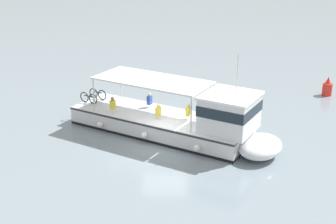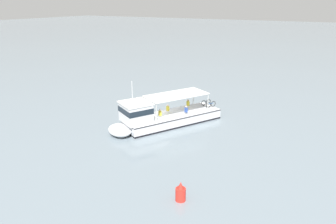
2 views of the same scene
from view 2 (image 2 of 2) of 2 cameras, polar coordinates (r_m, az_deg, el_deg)
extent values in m
plane|color=gray|center=(34.60, -2.08, -1.69)|extent=(400.00, 400.00, 0.00)
cube|color=silver|center=(33.84, 0.87, -1.18)|extent=(8.00, 11.01, 1.10)
ellipsoid|color=silver|center=(31.20, -8.81, -3.28)|extent=(3.64, 3.35, 1.01)
cube|color=black|center=(34.01, 0.86, -1.89)|extent=(8.04, 11.03, 0.16)
cube|color=#2D2D33|center=(33.68, 0.87, -0.43)|extent=(8.06, 11.04, 0.10)
cube|color=silver|center=(31.33, -5.93, -0.10)|extent=(3.64, 3.59, 1.90)
cube|color=#19232D|center=(31.22, -5.95, 0.47)|extent=(3.71, 3.65, 0.56)
cube|color=white|center=(31.00, -6.00, 1.65)|extent=(3.85, 3.81, 0.12)
cube|color=white|center=(33.24, 1.54, 3.16)|extent=(5.81, 7.29, 0.10)
cylinder|color=silver|center=(30.86, -2.16, -0.22)|extent=(0.08, 0.08, 2.00)
cylinder|color=silver|center=(33.13, -4.48, 1.14)|extent=(0.08, 0.08, 2.00)
cylinder|color=silver|center=(34.34, 7.32, 1.71)|extent=(0.08, 0.08, 2.00)
cylinder|color=silver|center=(36.39, 4.66, 2.84)|extent=(0.08, 0.08, 2.00)
cylinder|color=silver|center=(30.54, -6.58, 3.63)|extent=(0.06, 0.06, 2.20)
sphere|color=white|center=(33.78, -5.64, -1.42)|extent=(0.36, 0.36, 0.36)
sphere|color=white|center=(35.24, -0.82, -0.41)|extent=(0.36, 0.36, 0.36)
sphere|color=white|center=(36.82, 3.33, 0.45)|extent=(0.36, 0.36, 0.36)
torus|color=black|center=(35.73, 7.44, 1.29)|extent=(0.37, 0.61, 0.66)
torus|color=black|center=(36.15, 8.30, 1.47)|extent=(0.37, 0.61, 0.66)
cylinder|color=#1E478C|center=(35.90, 7.88, 1.56)|extent=(0.39, 0.64, 0.06)
torus|color=black|center=(36.39, 6.55, 1.67)|extent=(0.37, 0.61, 0.66)
torus|color=black|center=(36.81, 7.42, 1.85)|extent=(0.37, 0.61, 0.66)
cylinder|color=#232328|center=(36.57, 7.00, 1.94)|extent=(0.39, 0.64, 0.06)
cube|color=yellow|center=(35.64, 3.69, 1.60)|extent=(0.39, 0.35, 0.52)
sphere|color=#9E7051|center=(35.53, 3.70, 2.16)|extent=(0.20, 0.20, 0.20)
cube|color=#2D4CA5|center=(33.48, 3.34, 0.39)|extent=(0.39, 0.35, 0.52)
sphere|color=beige|center=(33.36, 3.35, 0.99)|extent=(0.20, 0.20, 0.20)
cube|color=yellow|center=(33.80, -0.04, 0.62)|extent=(0.39, 0.35, 0.52)
sphere|color=beige|center=(33.68, -0.04, 1.21)|extent=(0.20, 0.20, 0.20)
cube|color=yellow|center=(32.39, -1.47, -0.25)|extent=(0.39, 0.35, 0.52)
sphere|color=beige|center=(32.26, -1.47, 0.37)|extent=(0.20, 0.20, 0.20)
cylinder|color=red|center=(21.42, 2.32, -14.86)|extent=(0.70, 0.70, 0.90)
cone|color=red|center=(21.03, 2.35, -13.29)|extent=(0.42, 0.42, 0.50)
camera|label=1|loc=(47.76, -27.59, 15.16)|focal=48.03mm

